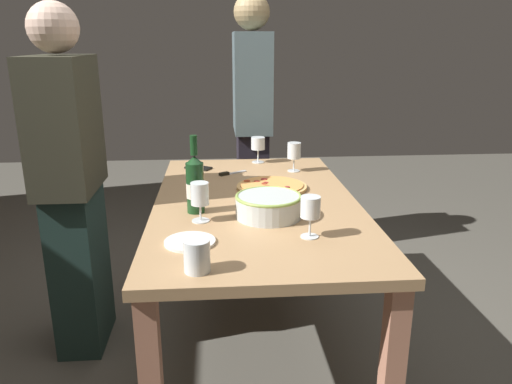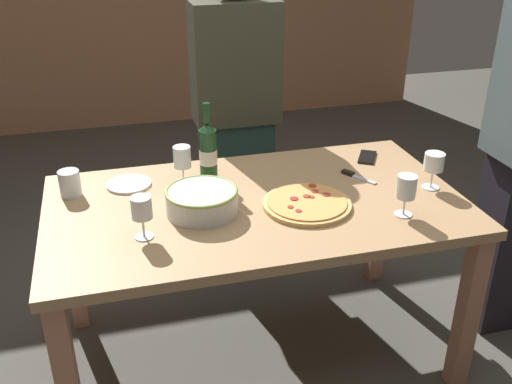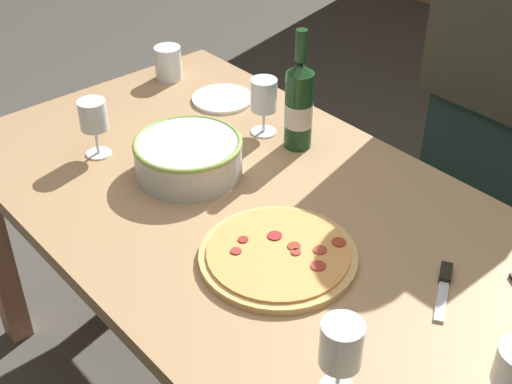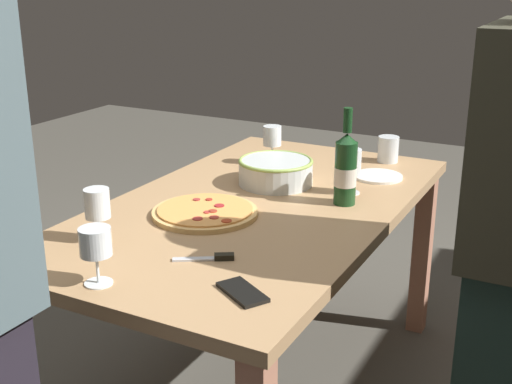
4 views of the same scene
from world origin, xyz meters
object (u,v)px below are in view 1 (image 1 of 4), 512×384
(wine_glass_far_right, at_px, (200,196))
(person_host, at_px, (252,127))
(wine_glass_far_left, at_px, (258,144))
(serving_bowl, at_px, (269,205))
(cup_amber, at_px, (197,256))
(cell_phone, at_px, (198,168))
(person_guest_left, at_px, (71,186))
(pizza, at_px, (272,186))
(wine_bottle, at_px, (195,184))
(wine_glass_near_pizza, at_px, (310,209))
(wine_glass_by_bottle, at_px, (294,151))
(pizza_knife, at_px, (229,173))
(side_plate, at_px, (190,242))
(dining_table, at_px, (256,220))

(wine_glass_far_right, bearing_deg, person_host, -11.97)
(wine_glass_far_left, xyz_separation_m, wine_glass_far_right, (-0.96, 0.31, -0.00))
(serving_bowl, xyz_separation_m, cup_amber, (-0.47, 0.27, 0.00))
(cell_phone, distance_m, person_guest_left, 0.74)
(pizza, distance_m, person_guest_left, 0.93)
(pizza, xyz_separation_m, wine_bottle, (-0.31, 0.35, 0.11))
(serving_bowl, bearing_deg, cup_amber, 150.21)
(wine_glass_far_right, bearing_deg, cup_amber, -179.68)
(serving_bowl, relative_size, wine_glass_near_pizza, 1.75)
(cell_phone, distance_m, person_host, 0.71)
(wine_glass_by_bottle, xyz_separation_m, wine_glass_far_left, (0.22, 0.18, -0.00))
(wine_glass_far_right, bearing_deg, wine_glass_far_left, -17.78)
(pizza, xyz_separation_m, wine_glass_by_bottle, (0.32, -0.16, 0.10))
(wine_glass_far_left, bearing_deg, person_guest_left, 123.45)
(serving_bowl, height_order, wine_glass_far_left, wine_glass_far_left)
(wine_glass_by_bottle, xyz_separation_m, person_guest_left, (-0.38, 1.08, -0.06))
(wine_bottle, relative_size, pizza_knife, 2.11)
(wine_glass_far_right, relative_size, cell_phone, 1.10)
(wine_glass_by_bottle, relative_size, side_plate, 0.87)
(pizza, bearing_deg, wine_bottle, 131.43)
(pizza_knife, xyz_separation_m, person_host, (0.75, -0.18, 0.12))
(wine_glass_by_bottle, distance_m, pizza_knife, 0.37)
(wine_glass_far_right, height_order, cell_phone, wine_glass_far_right)
(serving_bowl, distance_m, wine_glass_by_bottle, 0.75)
(person_guest_left, bearing_deg, dining_table, -0.00)
(serving_bowl, bearing_deg, person_host, -1.37)
(wine_glass_near_pizza, height_order, person_host, person_host)
(wine_glass_far_right, relative_size, pizza_knife, 1.03)
(wine_glass_by_bottle, bearing_deg, serving_bowl, 163.45)
(dining_table, relative_size, person_guest_left, 1.00)
(wine_glass_far_left, xyz_separation_m, cup_amber, (-1.40, 0.31, -0.06))
(dining_table, xyz_separation_m, cup_amber, (-0.69, 0.24, 0.14))
(wine_glass_by_bottle, relative_size, pizza_knife, 1.03)
(wine_glass_by_bottle, relative_size, wine_glass_far_left, 1.06)
(wine_glass_by_bottle, height_order, person_host, person_host)
(wine_glass_far_left, relative_size, pizza_knife, 0.97)
(wine_glass_far_left, distance_m, person_guest_left, 1.08)
(dining_table, distance_m, wine_glass_far_right, 0.40)
(wine_glass_near_pizza, relative_size, person_guest_left, 0.10)
(dining_table, bearing_deg, serving_bowl, -171.02)
(dining_table, distance_m, wine_glass_by_bottle, 0.59)
(cell_phone, relative_size, pizza_knife, 0.94)
(pizza, xyz_separation_m, side_plate, (-0.64, 0.36, -0.01))
(wine_glass_near_pizza, relative_size, wine_glass_far_left, 1.03)
(wine_glass_by_bottle, relative_size, cell_phone, 1.10)
(wine_glass_far_right, height_order, side_plate, wine_glass_far_right)
(cup_amber, distance_m, pizza_knife, 1.16)
(wine_bottle, height_order, wine_glass_far_right, wine_bottle)
(wine_glass_far_left, bearing_deg, wine_glass_near_pizza, -175.38)
(wine_glass_by_bottle, height_order, cell_phone, wine_glass_by_bottle)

